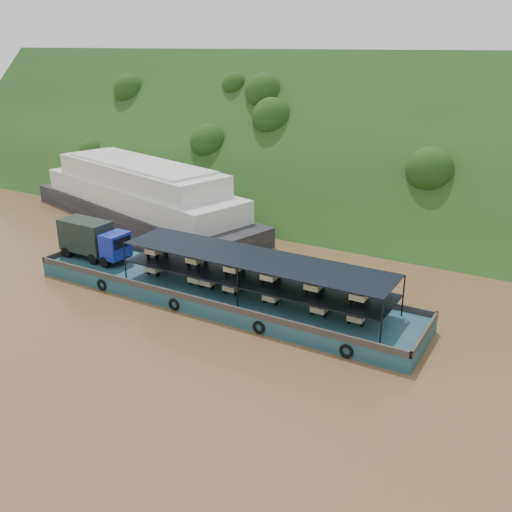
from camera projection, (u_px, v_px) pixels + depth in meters
The scene contains 4 objects.
ground at pixel (259, 307), 47.28m from camera, with size 160.00×160.00×0.00m, color brown.
hillside at pixel (392, 206), 76.44m from camera, with size 140.00×28.00×28.00m, color #193212.
cargo_barge at pixel (203, 283), 48.90m from camera, with size 35.00×7.18×4.88m.
passenger_ferry at pixel (141, 196), 69.13m from camera, with size 37.40×18.27×7.35m.
Camera 1 is at (21.28, -37.12, 20.58)m, focal length 40.00 mm.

